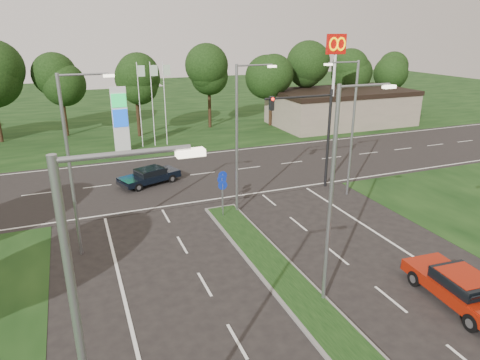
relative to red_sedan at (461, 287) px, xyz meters
name	(u,v)px	position (x,y,z in m)	size (l,w,h in m)	color
verge_far	(132,110)	(-6.00, 51.23, -0.74)	(160.00, 50.00, 0.02)	black
cross_road	(190,175)	(-6.00, 20.23, -0.74)	(160.00, 12.00, 0.02)	black
median_kerb	(334,333)	(-6.00, 0.23, -0.68)	(2.00, 26.00, 0.12)	slate
commercial_building	(341,107)	(16.00, 32.23, 1.26)	(16.00, 9.00, 4.00)	gray
streetlight_median_near	(336,187)	(-5.00, 2.23, 4.34)	(2.53, 0.22, 9.00)	gray
streetlight_median_far	(240,132)	(-5.00, 12.23, 4.34)	(2.53, 0.22, 9.00)	gray
streetlight_left_near	(94,356)	(-14.30, -3.77, 4.34)	(2.53, 0.22, 9.00)	gray
streetlight_left_far	(73,158)	(-14.30, 10.23, 4.34)	(2.53, 0.22, 9.00)	gray
streetlight_right_far	(351,122)	(2.80, 12.23, 4.34)	(2.53, 0.22, 9.00)	gray
traffic_signal	(313,125)	(1.19, 14.23, 3.92)	(5.10, 0.42, 7.00)	black
median_signs	(222,186)	(-6.00, 12.63, 0.98)	(1.16, 1.76, 2.38)	gray
gas_pylon	(123,118)	(-9.79, 29.28, 2.46)	(5.80, 1.26, 8.00)	silver
mcdonalds_sign	(335,58)	(12.00, 28.20, 7.25)	(2.20, 0.47, 10.40)	silver
treeline_far	(149,69)	(-5.90, 36.16, 6.09)	(6.00, 6.00, 9.90)	black
red_sedan	(461,287)	(0.00, 0.00, 0.00)	(2.38, 5.11, 1.37)	#9C1A08
navy_sedan	(150,176)	(-9.31, 19.39, -0.09)	(4.73, 3.20, 1.20)	black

